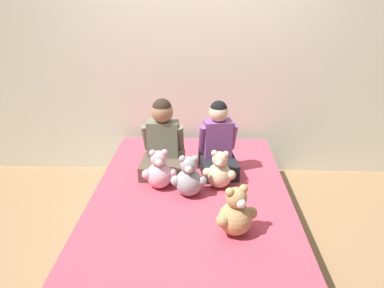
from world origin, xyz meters
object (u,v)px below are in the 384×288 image
Objects in this scene: teddy_bear_between_children at (189,179)px; child_on_right at (218,145)px; child_on_left at (163,144)px; teddy_bear_held_by_left_child at (159,172)px; bed at (191,213)px; teddy_bear_held_by_right_child at (219,172)px; teddy_bear_at_foot_of_bed at (236,214)px.

child_on_right is at bearing 57.49° from teddy_bear_between_children.
child_on_left is 1.94× the size of teddy_bear_between_children.
teddy_bear_between_children is (0.23, -0.10, 0.00)m from teddy_bear_held_by_left_child.
teddy_bear_held_by_left_child is at bearing 155.04° from teddy_bear_between_children.
bed is 6.69× the size of teddy_bear_held_by_right_child.
teddy_bear_held_by_right_child is at bearing 26.36° from teddy_bear_between_children.
teddy_bear_between_children is 0.96× the size of teddy_bear_at_foot_of_bed.
teddy_bear_held_by_right_child is (0.46, 0.02, -0.00)m from teddy_bear_held_by_left_child.
child_on_right is (0.45, -0.00, -0.00)m from child_on_left.
teddy_bear_between_children reaches higher than teddy_bear_held_by_right_child.
child_on_right is at bearing 56.66° from bed.
child_on_right is 1.90× the size of teddy_bear_between_children.
teddy_bear_between_children is at bearing 100.45° from teddy_bear_at_foot_of_bed.
teddy_bear_held_by_right_child is at bearing -5.08° from teddy_bear_held_by_left_child.
child_on_left is (-0.24, 0.32, 0.45)m from bed.
teddy_bear_between_children is 0.53m from teddy_bear_at_foot_of_bed.
bed is 6.40× the size of teddy_bear_between_children.
bed is at bearing 96.25° from teddy_bear_at_foot_of_bed.
child_on_left is at bearing 120.12° from teddy_bear_between_children.
child_on_left reaches higher than bed.
child_on_right is at bearing 100.18° from teddy_bear_held_by_right_child.
bed is at bearing 73.05° from teddy_bear_between_children.
child_on_right is 0.44m from teddy_bear_between_children.
teddy_bear_held_by_right_child is 0.92× the size of teddy_bear_at_foot_of_bed.
child_on_left is 0.97m from teddy_bear_at_foot_of_bed.
teddy_bear_held_by_right_child is (0.00, -0.25, -0.11)m from child_on_right.
teddy_bear_held_by_left_child reaches higher than teddy_bear_held_by_right_child.
teddy_bear_between_children is at bearing -31.20° from teddy_bear_held_by_left_child.
teddy_bear_between_children is (-0.23, -0.12, 0.01)m from teddy_bear_held_by_right_child.
bed is at bearing -50.96° from child_on_left.
teddy_bear_at_foot_of_bed reaches higher than teddy_bear_between_children.
teddy_bear_between_children is (-0.01, -0.05, 0.34)m from bed.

